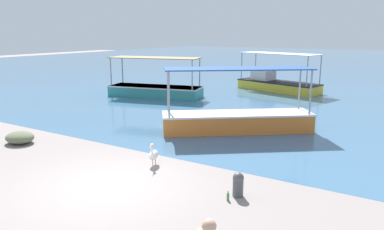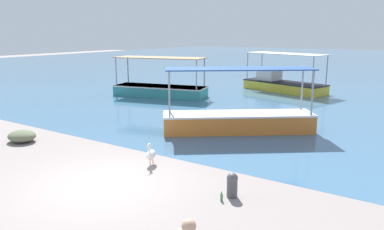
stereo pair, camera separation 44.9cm
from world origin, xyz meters
name	(u,v)px [view 1 (the left image)]	position (x,y,z in m)	size (l,w,h in m)	color
ground	(108,186)	(0.00, 0.00, 0.00)	(120.00, 120.00, 0.00)	gray
harbor_water	(359,65)	(0.00, 48.00, 0.00)	(110.00, 90.00, 0.00)	#40688B
fishing_boat_far_right	(237,118)	(0.61, 7.54, 0.59)	(6.25, 5.23, 2.83)	orange
fishing_boat_near_right	(276,83)	(-1.88, 19.91, 0.61)	(6.62, 3.70, 2.81)	gold
fishing_boat_far_left	(155,89)	(-8.12, 13.08, 0.53)	(6.68, 3.39, 2.67)	teal
pelican	(154,154)	(0.10, 2.07, 0.38)	(0.45, 0.78, 0.80)	#E0997A
mooring_bollard	(238,184)	(3.52, 1.34, 0.36)	(0.30, 0.30, 0.68)	#47474C
net_pile	(20,137)	(-6.01, 1.30, 0.23)	(1.20, 1.02, 0.47)	#666B4E
glass_bottle	(228,197)	(3.40, 0.96, 0.11)	(0.07, 0.07, 0.27)	#3F7F4C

